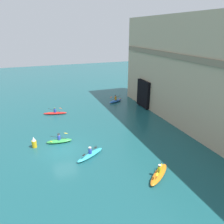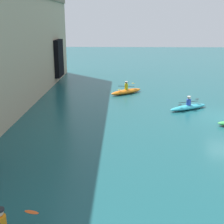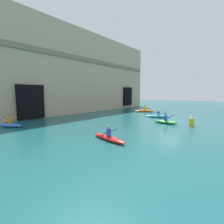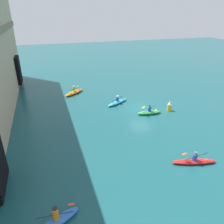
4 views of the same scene
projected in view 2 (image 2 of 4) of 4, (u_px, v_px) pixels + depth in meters
The scene contains 2 objects.
kayak_cyan at pixel (188, 107), 24.21m from camera, with size 2.36×3.36×1.05m.
kayak_orange at pixel (126, 91), 29.35m from camera, with size 2.84×3.25×1.18m.
Camera 2 is at (-21.27, 7.58, 6.71)m, focal length 50.00 mm.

